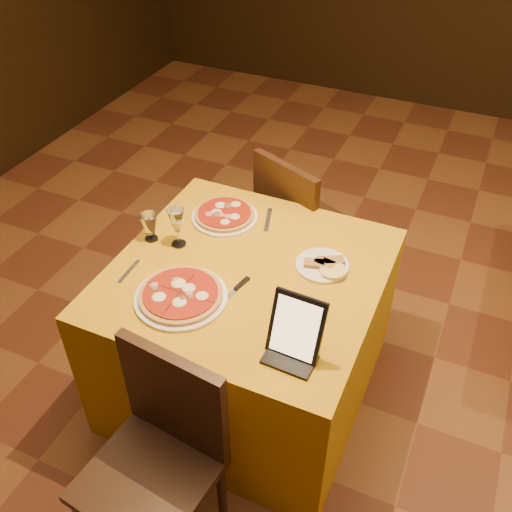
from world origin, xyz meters
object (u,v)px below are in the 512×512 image
at_px(chair_main_near, 148,478).
at_px(tablet, 296,327).
at_px(pizza_near, 181,296).
at_px(water_glass, 150,227).
at_px(pizza_far, 225,216).
at_px(wine_glass, 177,227).
at_px(chair_main_far, 308,225).
at_px(main_table, 248,332).

distance_m(chair_main_near, tablet, 0.74).
bearing_deg(tablet, pizza_near, 175.02).
xyz_separation_m(pizza_near, water_glass, (-0.31, 0.28, 0.05)).
distance_m(pizza_near, pizza_far, 0.56).
bearing_deg(chair_main_near, wine_glass, 118.47).
distance_m(chair_main_near, water_glass, 1.04).
distance_m(pizza_far, wine_glass, 0.29).
bearing_deg(water_glass, chair_main_far, 58.03).
distance_m(main_table, pizza_near, 0.50).
bearing_deg(tablet, water_glass, 159.50).
distance_m(chair_main_near, pizza_far, 1.20).
bearing_deg(chair_main_near, chair_main_far, 96.71).
relative_size(pizza_near, wine_glass, 1.94).
distance_m(main_table, tablet, 0.68).
xyz_separation_m(chair_main_far, water_glass, (-0.48, -0.77, 0.36)).
xyz_separation_m(chair_main_near, water_glass, (-0.48, 0.85, 0.36)).
relative_size(pizza_far, water_glass, 2.37).
xyz_separation_m(chair_main_near, pizza_near, (-0.17, 0.57, 0.31)).
relative_size(water_glass, tablet, 0.53).
bearing_deg(pizza_near, wine_glass, 121.42).
bearing_deg(main_table, pizza_near, -122.56).
xyz_separation_m(chair_main_near, pizza_far, (-0.25, 1.13, 0.31)).
height_order(chair_main_near, pizza_near, chair_main_near).
relative_size(chair_main_near, pizza_near, 2.47).
distance_m(chair_main_far, tablet, 1.23).
relative_size(main_table, wine_glass, 5.79).
bearing_deg(wine_glass, main_table, -5.92).
bearing_deg(water_glass, pizza_near, -41.88).
bearing_deg(pizza_far, chair_main_near, -77.44).
bearing_deg(pizza_far, tablet, -46.43).
distance_m(pizza_near, wine_glass, 0.36).
distance_m(chair_main_far, pizza_near, 1.10).
bearing_deg(tablet, main_table, 138.56).
xyz_separation_m(pizza_near, wine_glass, (-0.18, 0.30, 0.08)).
distance_m(chair_main_far, pizza_far, 0.63).
bearing_deg(water_glass, wine_glass, 6.96).
xyz_separation_m(chair_main_far, wine_glass, (-0.35, -0.75, 0.39)).
bearing_deg(main_table, chair_main_near, -90.00).
relative_size(chair_main_far, pizza_far, 2.95).
bearing_deg(pizza_far, chair_main_far, 62.93).
height_order(chair_main_far, tablet, tablet).
distance_m(pizza_far, tablet, 0.86).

